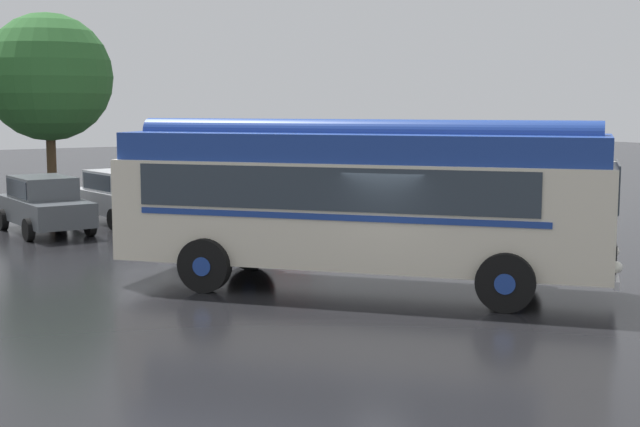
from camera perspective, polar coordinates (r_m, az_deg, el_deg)
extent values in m
plane|color=black|center=(18.10, 4.56, -5.11)|extent=(120.00, 120.00, 0.00)
cube|color=silver|center=(18.31, 2.53, 0.13)|extent=(8.41, 9.22, 2.10)
cube|color=#1E3D93|center=(18.20, 2.55, 4.29)|extent=(8.13, 8.94, 0.56)
cylinder|color=#1E3D93|center=(18.19, 2.56, 5.11)|extent=(6.64, 7.60, 0.60)
cube|color=#2D3842|center=(19.55, 2.60, 2.25)|extent=(5.23, 6.10, 0.84)
cube|color=#2D3842|center=(17.11, 0.52, 1.56)|extent=(5.23, 6.10, 0.84)
cube|color=#1E3D93|center=(19.57, 2.87, 0.67)|extent=(5.36, 6.24, 0.12)
cube|color=#1E3D93|center=(17.15, 0.85, -0.24)|extent=(5.36, 6.24, 0.12)
cube|color=#2D3842|center=(17.70, 18.49, 1.70)|extent=(1.69, 1.46, 0.88)
cube|color=black|center=(17.87, 18.33, -2.68)|extent=(0.72, 0.63, 0.56)
cube|color=silver|center=(17.93, 18.36, -3.72)|extent=(1.87, 1.62, 0.16)
sphere|color=white|center=(18.76, 18.29, -2.31)|extent=(0.22, 0.22, 0.22)
sphere|color=white|center=(16.99, 18.44, -3.28)|extent=(0.22, 0.22, 0.22)
cylinder|color=black|center=(19.25, 12.47, -2.85)|extent=(0.93, 1.02, 1.10)
cylinder|color=#1E3D93|center=(19.25, 12.47, -2.85)|extent=(0.49, 0.50, 0.39)
cylinder|color=black|center=(16.70, 11.79, -4.35)|extent=(0.93, 1.02, 1.10)
cylinder|color=#1E3D93|center=(16.70, 11.79, -4.35)|extent=(0.49, 0.50, 0.39)
cylinder|color=black|center=(20.56, -4.45, -2.07)|extent=(0.93, 1.02, 1.10)
cylinder|color=#1E3D93|center=(20.56, -4.45, -2.07)|extent=(0.49, 0.50, 0.39)
cylinder|color=black|center=(18.20, -7.41, -3.31)|extent=(0.93, 1.02, 1.10)
cylinder|color=#1E3D93|center=(18.20, -7.41, -3.31)|extent=(0.49, 0.50, 0.39)
cube|color=#4C5156|center=(27.39, -17.19, 0.20)|extent=(1.84, 4.25, 0.70)
cube|color=#4C5156|center=(27.47, -17.34, 1.62)|extent=(1.57, 2.23, 0.64)
cube|color=#2D3842|center=(27.70, -15.84, 1.71)|extent=(0.09, 1.93, 0.50)
cube|color=#2D3842|center=(27.25, -18.86, 1.52)|extent=(0.09, 1.93, 0.50)
cylinder|color=black|center=(26.49, -14.51, -0.70)|extent=(0.22, 0.65, 0.64)
cylinder|color=black|center=(25.95, -18.16, -0.99)|extent=(0.22, 0.65, 0.64)
cylinder|color=black|center=(28.93, -16.28, -0.11)|extent=(0.22, 0.65, 0.64)
cylinder|color=black|center=(28.44, -19.64, -0.37)|extent=(0.22, 0.65, 0.64)
cube|color=#B7BABF|center=(29.07, -12.60, 0.73)|extent=(2.13, 4.35, 0.70)
cube|color=#B7BABF|center=(29.14, -12.77, 2.07)|extent=(1.71, 2.33, 0.64)
cube|color=#2D3842|center=(29.48, -11.44, 2.16)|extent=(0.22, 1.92, 0.50)
cube|color=#2D3842|center=(28.82, -14.12, 1.97)|extent=(0.22, 1.92, 0.50)
cylinder|color=black|center=(28.37, -9.83, -0.07)|extent=(0.27, 0.66, 0.64)
cylinder|color=black|center=(27.57, -13.03, -0.36)|extent=(0.27, 0.66, 0.64)
cylinder|color=black|center=(30.66, -12.17, 0.41)|extent=(0.27, 0.66, 0.64)
cylinder|color=black|center=(29.93, -15.19, 0.16)|extent=(0.27, 0.66, 0.64)
cube|color=black|center=(29.30, -7.08, 0.90)|extent=(2.16, 4.36, 0.70)
cube|color=black|center=(29.36, -7.26, 2.22)|extent=(1.73, 2.34, 0.64)
cube|color=#2D3842|center=(29.77, -6.02, 2.31)|extent=(0.24, 1.92, 0.50)
cube|color=#2D3842|center=(28.97, -8.53, 2.13)|extent=(0.24, 1.92, 0.50)
cylinder|color=black|center=(28.74, -4.21, 0.11)|extent=(0.27, 0.66, 0.64)
cylinder|color=black|center=(27.78, -7.19, -0.17)|extent=(0.27, 0.66, 0.64)
cylinder|color=black|center=(30.90, -6.97, 0.57)|extent=(0.27, 0.66, 0.64)
cylinder|color=black|center=(30.01, -9.81, 0.32)|extent=(0.27, 0.66, 0.64)
cube|color=maroon|center=(30.69, -2.66, 1.23)|extent=(1.71, 4.21, 0.70)
cube|color=maroon|center=(30.75, -2.81, 2.49)|extent=(1.50, 2.19, 0.64)
cube|color=#2D3842|center=(31.14, -1.60, 2.56)|extent=(0.03, 1.93, 0.50)
cube|color=#2D3842|center=(30.39, -4.05, 2.43)|extent=(0.03, 1.93, 0.50)
cylinder|color=black|center=(30.07, 0.03, 0.44)|extent=(0.20, 0.64, 0.64)
cylinder|color=black|center=(29.17, -2.89, 0.22)|extent=(0.20, 0.64, 0.64)
cylinder|color=black|center=(32.28, -2.45, 0.90)|extent=(0.20, 0.64, 0.64)
cylinder|color=black|center=(31.45, -5.23, 0.71)|extent=(0.20, 0.64, 0.64)
cylinder|color=#4C3823|center=(35.42, -16.80, 3.05)|extent=(0.36, 0.36, 2.97)
sphere|color=#2D662D|center=(35.36, -16.99, 8.36)|extent=(4.80, 4.80, 4.80)
sphere|color=#2D662D|center=(35.20, -15.91, 8.95)|extent=(2.68, 2.68, 2.68)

